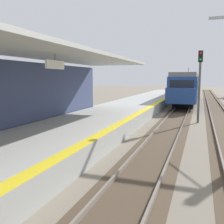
# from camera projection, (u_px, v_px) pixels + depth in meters

# --- Properties ---
(station_platform) EXTENTS (5.00, 80.00, 0.91)m
(station_platform) POSITION_uv_depth(u_px,v_px,m) (94.00, 124.00, 15.90)
(station_platform) COLOR #A8A8A3
(station_platform) RESTS_ON ground
(track_pair_nearest_platform) EXTENTS (2.34, 120.00, 0.16)m
(track_pair_nearest_platform) POSITION_uv_depth(u_px,v_px,m) (173.00, 123.00, 18.27)
(track_pair_nearest_platform) COLOR #4C3D2D
(track_pair_nearest_platform) RESTS_ON ground
(track_pair_middle) EXTENTS (2.34, 120.00, 0.16)m
(track_pair_middle) POSITION_uv_depth(u_px,v_px,m) (224.00, 126.00, 17.16)
(track_pair_middle) COLOR #4C3D2D
(track_pair_middle) RESTS_ON ground
(approaching_train) EXTENTS (2.93, 19.60, 4.76)m
(approaching_train) POSITION_uv_depth(u_px,v_px,m) (186.00, 87.00, 33.26)
(approaching_train) COLOR navy
(approaching_train) RESTS_ON ground
(rail_signal_post) EXTENTS (0.32, 0.34, 5.20)m
(rail_signal_post) POSITION_uv_depth(u_px,v_px,m) (200.00, 79.00, 18.36)
(rail_signal_post) COLOR #4C4C4C
(rail_signal_post) RESTS_ON ground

